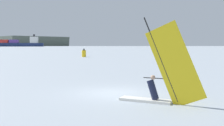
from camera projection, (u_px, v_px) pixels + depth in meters
ground_plane at (114, 93)px, 14.29m from camera, size 4000.00×4000.00×0.00m
windsurfer at (160, 81)px, 11.84m from camera, size 2.75×3.33×4.09m
cargo_ship at (5, 43)px, 599.97m from camera, size 172.28×68.64×28.74m
distant_headland at (86, 43)px, 1354.64m from camera, size 1059.21×736.88×34.90m
channel_buoy at (84, 53)px, 58.65m from camera, size 0.94×0.94×2.00m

